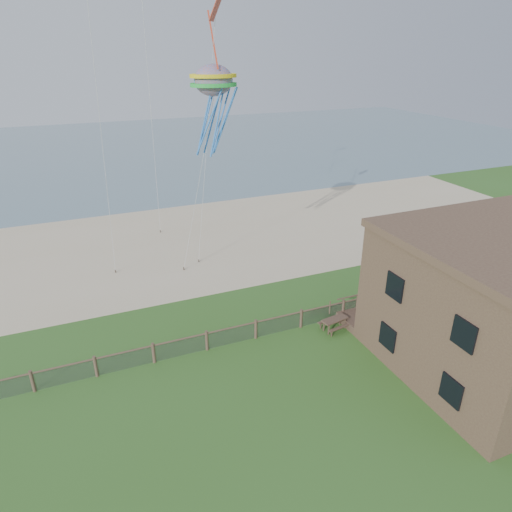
% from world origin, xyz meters
% --- Properties ---
extents(ground, '(160.00, 160.00, 0.00)m').
position_xyz_m(ground, '(0.00, 0.00, 0.00)').
color(ground, '#356020').
rests_on(ground, ground).
extents(sand_beach, '(72.00, 20.00, 0.02)m').
position_xyz_m(sand_beach, '(0.00, 22.00, 0.00)').
color(sand_beach, '#C5B28E').
rests_on(sand_beach, ground).
extents(ocean, '(160.00, 68.00, 0.02)m').
position_xyz_m(ocean, '(0.00, 66.00, 0.00)').
color(ocean, slate).
rests_on(ocean, ground).
extents(chainlink_fence, '(36.20, 0.20, 1.25)m').
position_xyz_m(chainlink_fence, '(0.00, 6.00, 0.55)').
color(chainlink_fence, '#4F382C').
rests_on(chainlink_fence, ground).
extents(motel_deck, '(15.00, 2.00, 0.50)m').
position_xyz_m(motel_deck, '(13.00, 5.00, 0.25)').
color(motel_deck, brown).
rests_on(motel_deck, ground).
extents(picnic_table, '(1.84, 1.50, 0.70)m').
position_xyz_m(picnic_table, '(4.77, 5.00, 0.35)').
color(picnic_table, brown).
rests_on(picnic_table, ground).
extents(octopus_kite, '(2.95, 2.09, 6.05)m').
position_xyz_m(octopus_kite, '(0.35, 13.55, 12.33)').
color(octopus_kite, '#DF5523').
extents(kite_red, '(2.34, 2.11, 3.18)m').
position_xyz_m(kite_red, '(0.58, 13.51, 16.68)').
color(kite_red, '#C63E23').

